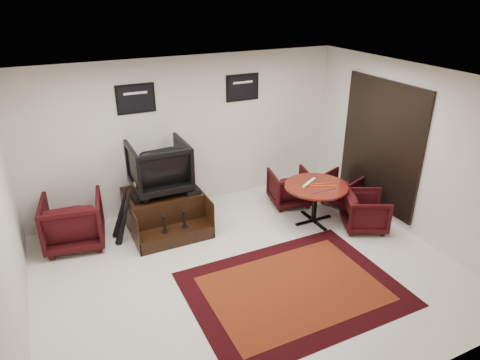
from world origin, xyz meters
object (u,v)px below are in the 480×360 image
Objects in this scene: shine_chair at (159,164)px; armchair_side at (73,219)px; table_chair_back at (290,186)px; table_chair_window at (342,187)px; shine_podium at (165,211)px; table_chair_corner at (366,210)px; meeting_table at (316,190)px.

armchair_side is at bearing 2.29° from shine_chair.
table_chair_window is at bearing 168.06° from table_chair_back.
armchair_side is at bearing 7.79° from table_chair_back.
shine_podium is 1.81× the size of table_chair_corner.
shine_chair is 1.63m from armchair_side.
table_chair_back is at bearing 172.34° from shine_chair.
armchair_side is 0.85× the size of meeting_table.
shine_podium is at bearing 89.19° from table_chair_corner.
meeting_table reaches higher than table_chair_window.
armchair_side reaches higher than table_chair_window.
armchair_side is (-1.49, 0.08, 0.17)m from shine_podium.
shine_podium is 1.50m from armchair_side.
meeting_table is at bearing 173.87° from armchair_side.
table_chair_window is at bearing 11.55° from table_chair_corner.
meeting_table is 0.83m from table_chair_back.
shine_chair is 1.04× the size of armchair_side.
table_chair_back is at bearing 52.75° from table_chair_corner.
table_chair_corner is at bearing 144.44° from table_chair_window.
shine_podium is 1.40× the size of armchair_side.
shine_podium is at bearing 58.36° from table_chair_window.
armchair_side is 4.09m from meeting_table.
shine_chair reaches higher than table_chair_corner.
shine_chair is 2.75m from meeting_table.
table_chair_corner is (-0.24, -0.95, 0.03)m from table_chair_window.
meeting_table is at bearing -21.99° from shine_podium.
table_chair_window is at bearing 167.65° from shine_chair.
table_chair_corner is at bearing 151.64° from shine_chair.
shine_chair reaches higher than armchair_side.
armchair_side is 1.25× the size of table_chair_back.
shine_podium is at bearing -174.10° from armchair_side.
shine_podium is 1.75× the size of table_chair_back.
shine_chair is at bearing 155.32° from meeting_table.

